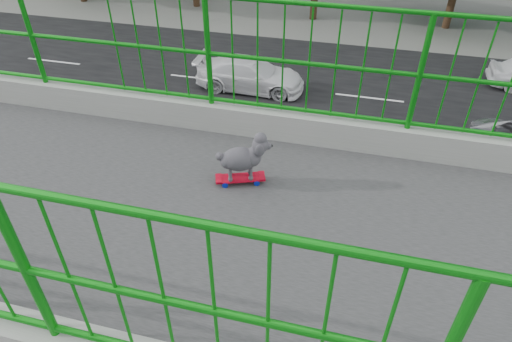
{
  "coord_description": "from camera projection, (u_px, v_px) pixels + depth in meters",
  "views": [
    {
      "loc": [
        2.56,
        -0.51,
        9.62
      ],
      "look_at": [
        -0.93,
        -1.4,
        6.85
      ],
      "focal_mm": 31.48,
      "sensor_mm": 36.0,
      "label": 1
    }
  ],
  "objects": [
    {
      "name": "road",
      "position": [
        365.0,
        133.0,
        17.71
      ],
      "size": [
        18.0,
        90.0,
        0.02
      ],
      "primitive_type": "cube",
      "color": "black",
      "rests_on": "ground"
    },
    {
      "name": "railing",
      "position": [
        407.0,
        235.0,
        3.33
      ],
      "size": [
        3.0,
        24.0,
        1.42
      ],
      "color": "gray",
      "rests_on": "footbridge"
    },
    {
      "name": "skateboard",
      "position": [
        240.0,
        178.0,
        4.13
      ],
      "size": [
        0.28,
        0.47,
        0.06
      ],
      "rotation": [
        0.0,
        0.0,
        0.35
      ],
      "color": "red",
      "rests_on": "footbridge"
    },
    {
      "name": "poodle",
      "position": [
        243.0,
        157.0,
        3.98
      ],
      "size": [
        0.31,
        0.48,
        0.42
      ],
      "rotation": [
        0.0,
        0.0,
        0.35
      ],
      "color": "#312E33",
      "rests_on": "skateboard"
    },
    {
      "name": "car_3",
      "position": [
        250.0,
        74.0,
        20.33
      ],
      "size": [
        2.0,
        4.92,
        1.43
      ],
      "primitive_type": "imported",
      "rotation": [
        0.0,
        0.0,
        3.14
      ],
      "color": "white",
      "rests_on": "ground"
    },
    {
      "name": "car_5",
      "position": [
        11.0,
        188.0,
        13.99
      ],
      "size": [
        1.41,
        4.04,
        1.33
      ],
      "primitive_type": "imported",
      "color": "black",
      "rests_on": "ground"
    }
  ]
}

